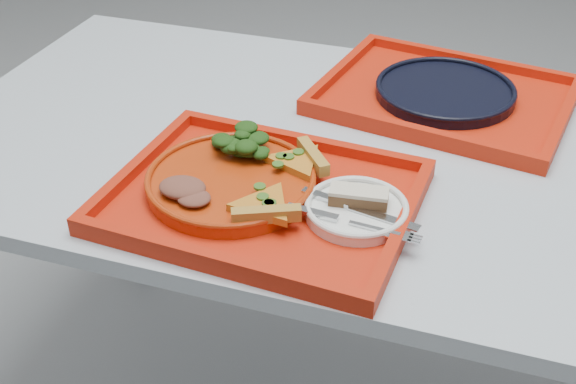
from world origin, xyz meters
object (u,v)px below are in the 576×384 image
Objects in this scene: navy_plate at (445,92)px; tray_far at (444,99)px; tray_main at (263,201)px; dessert_bar at (359,196)px; dinner_plate at (231,183)px.

tray_far is at bearing 0.00° from navy_plate.
dessert_bar reaches higher than tray_main.
dinner_plate reaches higher than tray_main.
tray_main is 5.08× the size of dessert_bar.
dinner_plate is 0.20m from dessert_bar.
dessert_bar is at bearing 0.52° from dinner_plate.
tray_main is 0.47m from tray_far.
navy_plate reaches higher than tray_far.
tray_main is at bearing -10.30° from dinner_plate.
tray_far is 1.73× the size of dinner_plate.
dessert_bar is (-0.07, -0.41, 0.03)m from tray_far.
dessert_bar is at bearing -99.69° from navy_plate.
dinner_plate is 1.00× the size of navy_plate.
navy_plate is at bearing 56.68° from dinner_plate.
navy_plate is at bearing 73.45° from dessert_bar.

